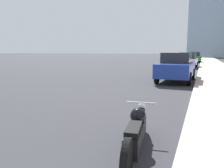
{
  "coord_description": "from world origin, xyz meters",
  "views": [
    {
      "loc": [
        4.37,
        0.98,
        1.79
      ],
      "look_at": [
        1.85,
        7.07,
        0.81
      ],
      "focal_mm": 35.0,
      "sensor_mm": 36.0,
      "label": 1
    }
  ],
  "objects_px": {
    "motorcycle": "(136,132)",
    "parked_car_red": "(196,56)",
    "parked_car_green": "(195,57)",
    "parked_car_silver": "(187,60)",
    "parked_car_blue": "(177,67)"
  },
  "relations": [
    {
      "from": "motorcycle",
      "to": "parked_car_red",
      "type": "bearing_deg",
      "value": 81.93
    },
    {
      "from": "parked_car_green",
      "to": "parked_car_silver",
      "type": "bearing_deg",
      "value": -96.18
    },
    {
      "from": "parked_car_silver",
      "to": "parked_car_red",
      "type": "height_order",
      "value": "parked_car_red"
    },
    {
      "from": "parked_car_blue",
      "to": "parked_car_silver",
      "type": "bearing_deg",
      "value": 92.24
    },
    {
      "from": "motorcycle",
      "to": "parked_car_red",
      "type": "xyz_separation_m",
      "value": [
        -0.45,
        48.02,
        0.49
      ]
    },
    {
      "from": "motorcycle",
      "to": "parked_car_green",
      "type": "relative_size",
      "value": 0.53
    },
    {
      "from": "motorcycle",
      "to": "parked_car_silver",
      "type": "bearing_deg",
      "value": 82.84
    },
    {
      "from": "motorcycle",
      "to": "parked_car_red",
      "type": "distance_m",
      "value": 48.02
    },
    {
      "from": "parked_car_red",
      "to": "parked_car_blue",
      "type": "bearing_deg",
      "value": -92.2
    },
    {
      "from": "parked_car_silver",
      "to": "parked_car_green",
      "type": "xyz_separation_m",
      "value": [
        0.31,
        12.74,
        0.01
      ]
    },
    {
      "from": "motorcycle",
      "to": "parked_car_green",
      "type": "height_order",
      "value": "parked_car_green"
    },
    {
      "from": "parked_car_green",
      "to": "parked_car_red",
      "type": "height_order",
      "value": "parked_car_red"
    },
    {
      "from": "motorcycle",
      "to": "parked_car_red",
      "type": "height_order",
      "value": "parked_car_red"
    },
    {
      "from": "parked_car_green",
      "to": "parked_car_red",
      "type": "bearing_deg",
      "value": 86.08
    },
    {
      "from": "motorcycle",
      "to": "parked_car_red",
      "type": "relative_size",
      "value": 0.52
    }
  ]
}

